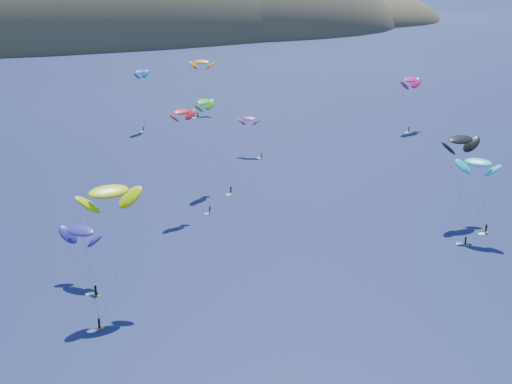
% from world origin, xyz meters
% --- Properties ---
extents(island, '(730.00, 300.00, 210.00)m').
position_xyz_m(island, '(39.40, 562.36, -10.74)').
color(island, '#3D3526').
rests_on(island, ground).
extents(kitesurfer_2, '(11.60, 12.64, 23.71)m').
position_xyz_m(kitesurfer_2, '(-25.10, 57.16, 20.62)').
color(kitesurfer_2, '#C38515').
rests_on(kitesurfer_2, ground).
extents(kitesurfer_3, '(8.94, 13.04, 25.25)m').
position_xyz_m(kitesurfer_3, '(12.04, 115.22, 22.94)').
color(kitesurfer_3, '#C38515').
rests_on(kitesurfer_3, ground).
extents(kitesurfer_4, '(8.38, 9.44, 22.77)m').
position_xyz_m(kitesurfer_4, '(14.02, 189.93, 20.47)').
color(kitesurfer_4, '#C38515').
rests_on(kitesurfer_4, ground).
extents(kitesurfer_5, '(10.56, 10.51, 19.10)m').
position_xyz_m(kitesurfer_5, '(54.94, 58.98, 16.53)').
color(kitesurfer_5, '#C38515').
rests_on(kitesurfer_5, ground).
extents(kitesurfer_6, '(7.28, 10.17, 13.22)m').
position_xyz_m(kitesurfer_6, '(35.56, 141.82, 11.30)').
color(kitesurfer_6, '#C38515').
rests_on(kitesurfer_6, ground).
extents(kitesurfer_7, '(11.10, 14.80, 21.83)m').
position_xyz_m(kitesurfer_7, '(58.36, 69.50, 18.86)').
color(kitesurfer_7, '#C38515').
rests_on(kitesurfer_7, ground).
extents(kitesurfer_8, '(12.06, 9.99, 20.75)m').
position_xyz_m(kitesurfer_8, '(101.92, 152.23, 17.68)').
color(kitesurfer_8, '#C38515').
rests_on(kitesurfer_8, ground).
extents(kitesurfer_9, '(9.49, 7.58, 26.36)m').
position_xyz_m(kitesurfer_9, '(1.08, 99.09, 24.29)').
color(kitesurfer_9, '#C38515').
rests_on(kitesurfer_9, ground).
extents(kitesurfer_10, '(9.37, 13.86, 12.53)m').
position_xyz_m(kitesurfer_10, '(-28.63, 68.86, 9.87)').
color(kitesurfer_10, '#C38515').
rests_on(kitesurfer_10, ground).
extents(kitesurfer_11, '(11.75, 15.83, 22.56)m').
position_xyz_m(kitesurfer_11, '(43.48, 209.66, 19.82)').
color(kitesurfer_11, '#C38515').
rests_on(kitesurfer_11, ground).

